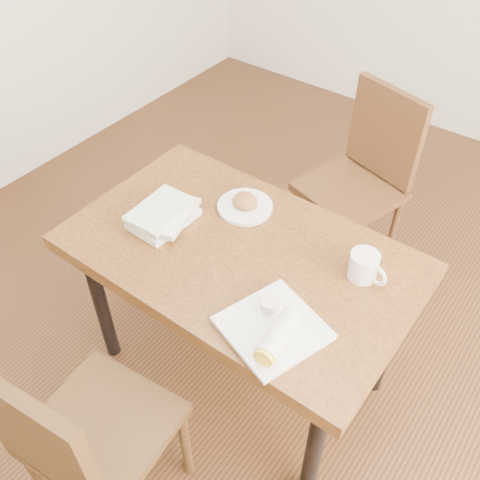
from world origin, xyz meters
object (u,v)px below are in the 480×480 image
Objects in this scene: chair_far at (364,172)px; book_stack at (164,215)px; table at (240,267)px; coffee_mug at (365,266)px; plate_burrito at (274,330)px; plate_scone at (245,205)px; chair_near at (79,438)px.

chair_far reaches higher than book_stack.
book_stack reaches higher than table.
plate_burrito is at bearing -104.77° from coffee_mug.
coffee_mug reaches higher than plate_scone.
book_stack is at bearing -171.68° from table.
plate_scone is 0.61× the size of plate_burrito.
plate_burrito reaches higher than table.
chair_far is at bearing 78.25° from plate_scone.
chair_near is 1.00m from plate_scone.
plate_scone is (-0.09, 0.97, 0.22)m from chair_near.
book_stack is at bearing -129.50° from plate_scone.
chair_near is 0.67m from plate_burrito.
book_stack is (-0.32, -0.05, 0.12)m from table.
coffee_mug is 0.40m from plate_burrito.
chair_far is at bearing 102.93° from plate_burrito.
plate_burrito is at bearing -45.09° from plate_scone.
chair_far is 1.08m from book_stack.
table is at bearing 88.02° from chair_near.
chair_near is 0.82m from book_stack.
plate_scone is at bearing 95.58° from chair_near.
coffee_mug is (0.41, 0.15, 0.14)m from table.
plate_burrito is 0.66m from book_stack.
plate_burrito is 1.29× the size of book_stack.
chair_far is at bearing 70.37° from book_stack.
plate_scone reaches higher than table.
plate_burrito is (0.34, 0.54, 0.23)m from chair_near.
coffee_mug is at bearing -64.99° from chair_far.
chair_near is 1.73m from chair_far.
chair_far reaches higher than table.
table is 0.41m from plate_burrito.
book_stack is at bearing 111.94° from chair_near.
chair_far is (0.04, 0.95, -0.12)m from table.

